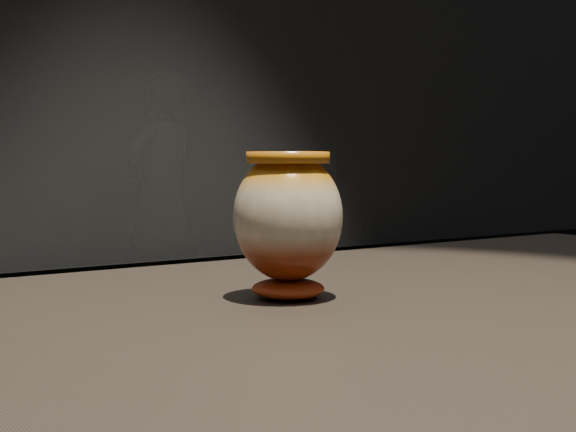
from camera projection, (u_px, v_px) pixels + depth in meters
name	position (u px, v px, depth m)	size (l,w,h in m)	color
main_vase	(288.00, 219.00, 0.88)	(0.15, 0.15, 0.16)	maroon
visitor	(162.00, 197.00, 5.24)	(0.59, 0.39, 1.62)	black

